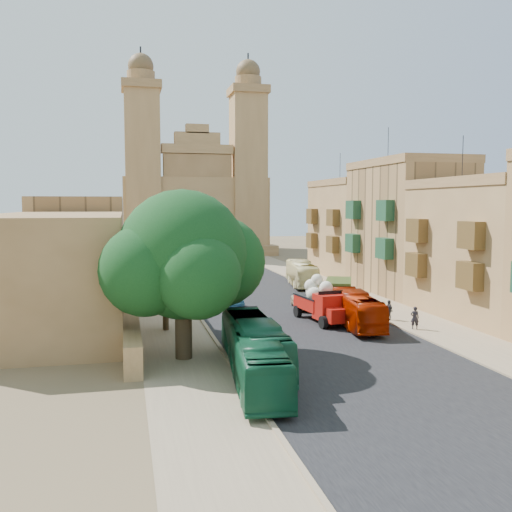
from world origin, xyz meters
name	(u,v)px	position (x,y,z in m)	size (l,w,h in m)	color
ground	(359,367)	(0.00, 0.00, 0.00)	(260.00, 260.00, 0.00)	brown
road_surface	(248,290)	(0.00, 30.00, 0.01)	(14.00, 140.00, 0.01)	black
sidewalk_east	(331,287)	(9.50, 30.00, 0.01)	(5.00, 140.00, 0.01)	#8C785C
sidewalk_west	(158,293)	(-9.50, 30.00, 0.01)	(5.00, 140.00, 0.01)	#8C785C
kerb_east	(310,287)	(7.00, 30.00, 0.06)	(0.25, 140.00, 0.12)	#8C785C
kerb_west	(183,291)	(-7.00, 30.00, 0.06)	(0.25, 140.00, 0.12)	#8C785C
townhouse_b	(490,248)	(15.95, 11.00, 5.66)	(9.00, 14.00, 14.90)	olive
townhouse_c	(407,226)	(15.95, 25.00, 6.91)	(9.00, 14.00, 17.40)	#A07748
townhouse_d	(354,228)	(15.95, 39.00, 6.16)	(9.00, 14.00, 15.90)	olive
west_wall	(130,301)	(-12.50, 20.00, 0.90)	(1.00, 40.00, 1.80)	olive
west_building_low	(58,267)	(-18.00, 18.00, 4.20)	(10.00, 28.00, 8.40)	olive
west_building_mid	(82,238)	(-18.00, 44.00, 5.00)	(10.00, 22.00, 10.00)	#A07748
church	(193,203)	(0.00, 78.61, 9.52)	(28.00, 22.50, 36.30)	olive
ficus_tree	(184,259)	(-9.41, 4.01, 5.94)	(10.04, 9.24, 10.04)	#332719
street_tree_a	(165,284)	(-10.00, 12.00, 3.38)	(3.29, 3.29, 5.06)	#332719
street_tree_b	(156,267)	(-10.00, 24.00, 3.33)	(3.23, 3.23, 4.97)	#332719
street_tree_c	(150,260)	(-10.00, 36.00, 2.86)	(2.78, 2.78, 4.28)	#332719
street_tree_d	(146,249)	(-10.00, 48.00, 3.27)	(3.18, 3.18, 4.88)	#332719
red_truck	(322,301)	(2.14, 12.23, 1.61)	(3.14, 6.48, 3.65)	#A9140D
olive_pickup	(338,292)	(6.50, 20.00, 1.06)	(4.14, 5.72, 2.17)	#32461A
bus_green_south	(258,363)	(-6.49, -2.49, 1.32)	(2.22, 9.47, 2.64)	#104C2E
bus_green_north	(255,344)	(-5.85, 1.00, 1.41)	(2.37, 10.13, 2.82)	#185A3B
bus_red_east	(356,309)	(4.00, 10.03, 1.29)	(2.17, 9.26, 2.58)	#931800
bus_cream_east	(302,274)	(6.50, 31.31, 1.40)	(2.36, 10.08, 2.81)	beige
car_blue_a	(231,298)	(-3.46, 21.17, 0.61)	(1.44, 3.58, 1.22)	#49A0CE
car_white_a	(209,286)	(-4.31, 29.08, 0.66)	(1.39, 4.00, 1.32)	white
car_cream	(306,300)	(2.76, 18.16, 0.70)	(2.33, 5.05, 1.40)	beige
car_dkblue	(220,273)	(-1.18, 41.26, 0.55)	(1.55, 3.81, 1.11)	#100E3F
car_white_b	(246,276)	(1.36, 37.15, 0.59)	(1.39, 3.46, 1.18)	silver
car_blue_b	(210,263)	(-0.62, 53.17, 0.63)	(1.34, 3.84, 1.27)	teal
pedestrian_a	(415,318)	(7.85, 8.14, 0.85)	(0.62, 0.41, 1.70)	black
pedestrian_c	(389,310)	(7.50, 11.63, 0.81)	(0.95, 0.39, 1.61)	#38383A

